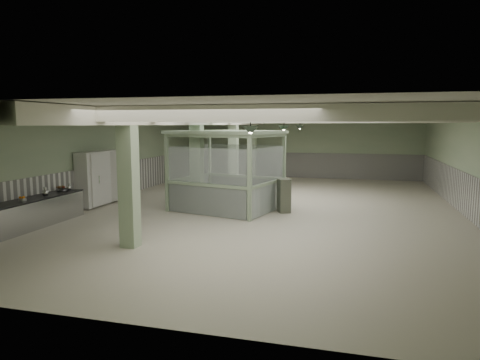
% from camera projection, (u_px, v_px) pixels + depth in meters
% --- Properties ---
extents(floor, '(20.00, 20.00, 0.00)m').
position_uv_depth(floor, '(268.00, 208.00, 16.40)').
color(floor, beige).
rests_on(floor, ground).
extents(ceiling, '(14.00, 20.00, 0.02)m').
position_uv_depth(ceiling, '(269.00, 114.00, 15.93)').
color(ceiling, beige).
rests_on(ceiling, wall_back).
extents(wall_back, '(14.00, 0.02, 3.60)m').
position_uv_depth(wall_back, '(300.00, 148.00, 25.75)').
color(wall_back, '#9EAE8B').
rests_on(wall_back, floor).
extents(wall_front, '(14.00, 0.02, 3.60)m').
position_uv_depth(wall_front, '(143.00, 216.00, 6.58)').
color(wall_front, '#9EAE8B').
rests_on(wall_front, floor).
extents(wall_left, '(0.02, 20.00, 3.60)m').
position_uv_depth(wall_left, '(105.00, 158.00, 17.95)').
color(wall_left, '#9EAE8B').
rests_on(wall_left, floor).
extents(wall_right, '(0.02, 20.00, 3.60)m').
position_uv_depth(wall_right, '(473.00, 166.00, 14.38)').
color(wall_right, '#9EAE8B').
rests_on(wall_right, floor).
extents(wainscot_left, '(0.05, 19.90, 1.50)m').
position_uv_depth(wainscot_left, '(106.00, 183.00, 18.08)').
color(wainscot_left, silver).
rests_on(wainscot_left, floor).
extents(wainscot_right, '(0.05, 19.90, 1.50)m').
position_uv_depth(wainscot_right, '(470.00, 197.00, 14.53)').
color(wainscot_right, silver).
rests_on(wainscot_right, floor).
extents(wainscot_back, '(13.90, 0.05, 1.50)m').
position_uv_depth(wainscot_back, '(300.00, 165.00, 25.86)').
color(wainscot_back, silver).
rests_on(wainscot_back, floor).
extents(girder, '(0.45, 19.90, 0.40)m').
position_uv_depth(girder, '(205.00, 120.00, 16.60)').
color(girder, silver).
rests_on(girder, ceiling).
extents(beam_a, '(13.90, 0.35, 0.32)m').
position_uv_depth(beam_a, '(199.00, 114.00, 8.77)').
color(beam_a, silver).
rests_on(beam_a, ceiling).
extents(beam_b, '(13.90, 0.35, 0.32)m').
position_uv_depth(beam_b, '(232.00, 116.00, 11.16)').
color(beam_b, silver).
rests_on(beam_b, ceiling).
extents(beam_c, '(13.90, 0.35, 0.32)m').
position_uv_depth(beam_c, '(254.00, 117.00, 13.56)').
color(beam_c, silver).
rests_on(beam_c, ceiling).
extents(beam_d, '(13.90, 0.35, 0.32)m').
position_uv_depth(beam_d, '(269.00, 118.00, 15.96)').
color(beam_d, silver).
rests_on(beam_d, ceiling).
extents(beam_e, '(13.90, 0.35, 0.32)m').
position_uv_depth(beam_e, '(280.00, 119.00, 18.35)').
color(beam_e, silver).
rests_on(beam_e, ceiling).
extents(beam_f, '(13.90, 0.35, 0.32)m').
position_uv_depth(beam_f, '(288.00, 120.00, 20.75)').
color(beam_f, silver).
rests_on(beam_f, ceiling).
extents(beam_g, '(13.90, 0.35, 0.32)m').
position_uv_depth(beam_g, '(295.00, 120.00, 23.14)').
color(beam_g, silver).
rests_on(beam_g, ceiling).
extents(column_a, '(0.42, 0.42, 3.60)m').
position_uv_depth(column_a, '(129.00, 179.00, 11.05)').
color(column_a, '#A0B995').
rests_on(column_a, floor).
extents(column_b, '(0.42, 0.42, 3.60)m').
position_uv_depth(column_b, '(197.00, 162.00, 15.84)').
color(column_b, '#A0B995').
rests_on(column_b, floor).
extents(column_c, '(0.42, 0.42, 3.60)m').
position_uv_depth(column_c, '(233.00, 154.00, 20.63)').
color(column_c, '#A0B995').
rests_on(column_c, floor).
extents(column_d, '(0.42, 0.42, 3.60)m').
position_uv_depth(column_d, '(252.00, 149.00, 24.47)').
color(column_d, '#A0B995').
rests_on(column_d, floor).
extents(pendant_front, '(0.44, 0.44, 0.22)m').
position_uv_depth(pendant_front, '(250.00, 130.00, 11.08)').
color(pendant_front, '#2E3E30').
rests_on(pendant_front, ceiling).
extents(pendant_mid, '(0.44, 0.44, 0.22)m').
position_uv_depth(pendant_mid, '(284.00, 128.00, 16.36)').
color(pendant_mid, '#2E3E30').
rests_on(pendant_mid, ceiling).
extents(pendant_back, '(0.44, 0.44, 0.22)m').
position_uv_depth(pendant_back, '(300.00, 127.00, 21.15)').
color(pendant_back, '#2E3E30').
rests_on(pendant_back, ceiling).
extents(prep_counter, '(0.84, 4.77, 0.91)m').
position_uv_depth(prep_counter, '(25.00, 215.00, 13.03)').
color(prep_counter, '#A9A9AD').
rests_on(prep_counter, floor).
extents(pitcher_near, '(0.23, 0.24, 0.25)m').
position_uv_depth(pitcher_near, '(69.00, 187.00, 14.89)').
color(pitcher_near, '#A9A9AD').
rests_on(pitcher_near, prep_counter).
extents(pitcher_far, '(0.27, 0.29, 0.30)m').
position_uv_depth(pitcher_far, '(45.00, 192.00, 13.70)').
color(pitcher_far, '#A9A9AD').
rests_on(pitcher_far, prep_counter).
extents(veg_colander, '(0.42, 0.42, 0.17)m').
position_uv_depth(veg_colander, '(62.00, 189.00, 14.82)').
color(veg_colander, '#45454B').
rests_on(veg_colander, prep_counter).
extents(orange_bowl, '(0.27, 0.27, 0.08)m').
position_uv_depth(orange_bowl, '(23.00, 200.00, 12.88)').
color(orange_bowl, '#B2B2B7').
rests_on(orange_bowl, prep_counter).
extents(walkin_cooler, '(1.08, 2.30, 2.11)m').
position_uv_depth(walkin_cooler, '(99.00, 179.00, 16.97)').
color(walkin_cooler, silver).
rests_on(walkin_cooler, floor).
extents(guard_booth, '(4.32, 3.90, 2.97)m').
position_uv_depth(guard_booth, '(227.00, 158.00, 16.02)').
color(guard_booth, gray).
rests_on(guard_booth, floor).
extents(filing_cabinet, '(0.60, 0.68, 1.23)m').
position_uv_depth(filing_cabinet, '(284.00, 195.00, 15.64)').
color(filing_cabinet, '#5A5F4F').
rests_on(filing_cabinet, floor).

